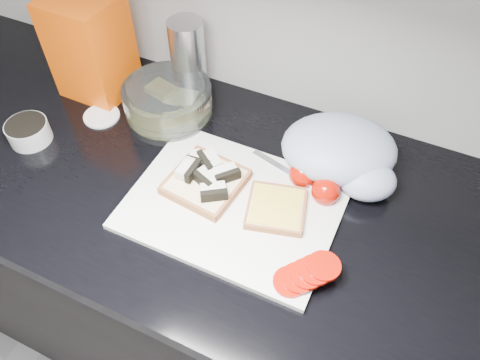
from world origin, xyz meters
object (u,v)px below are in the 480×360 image
object	(u,v)px
bread_bag	(91,46)
glass_bowl	(168,102)
cutting_board	(233,205)
steel_canister	(188,59)

from	to	relation	value
bread_bag	glass_bowl	bearing A→B (deg)	-4.12
bread_bag	cutting_board	bearing A→B (deg)	-22.12
cutting_board	steel_canister	xyz separation A→B (m)	(-0.24, 0.27, 0.09)
cutting_board	bread_bag	bearing A→B (deg)	156.69
cutting_board	bread_bag	distance (m)	0.50
glass_bowl	cutting_board	bearing A→B (deg)	-35.42
bread_bag	steel_canister	xyz separation A→B (m)	(0.21, 0.08, -0.02)
cutting_board	steel_canister	size ratio (longest dim) A/B	2.10
cutting_board	glass_bowl	xyz separation A→B (m)	(-0.25, 0.18, 0.03)
glass_bowl	bread_bag	bearing A→B (deg)	174.68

